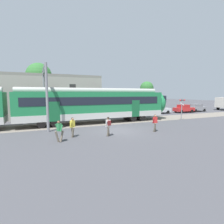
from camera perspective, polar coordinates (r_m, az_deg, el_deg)
ground_plane at (r=17.34m, az=2.33°, el=-6.08°), size 160.00×160.00×0.00m
pedestrian_green at (r=13.70m, az=-16.87°, el=-5.49°), size 0.71×0.53×1.67m
pedestrian_yellow at (r=14.94m, az=-12.77°, el=-4.43°), size 0.50×0.71×1.67m
pedestrian_white at (r=14.93m, az=-1.19°, el=-4.18°), size 0.54×0.66×1.67m
pedestrian_red at (r=17.14m, az=13.88°, el=-3.12°), size 0.60×0.62×1.67m
parked_car_silver at (r=33.03m, az=15.26°, el=0.85°), size 4.04×1.84×1.54m
parked_car_red at (r=36.30m, az=22.37°, el=1.06°), size 4.06×1.88×1.54m
parked_car_grey at (r=39.46m, az=25.93°, el=1.27°), size 4.04×1.83×1.54m
catenary_gantry at (r=20.69m, az=-21.04°, el=7.50°), size 0.24×6.64×6.53m
crossing_signal at (r=25.53m, az=21.86°, el=1.94°), size 0.96×0.22×3.00m
background_building at (r=28.43m, az=-22.39°, el=4.71°), size 17.79×5.00×9.20m
street_tree_right at (r=40.84m, az=11.29°, el=7.59°), size 3.05×3.05×6.40m
street_tree_left at (r=30.81m, az=-22.77°, el=10.86°), size 3.99×3.99×8.51m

